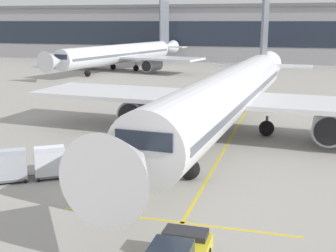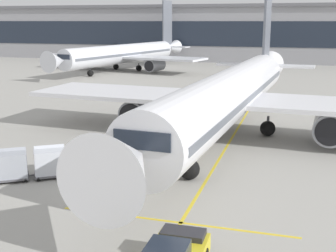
# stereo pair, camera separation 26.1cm
# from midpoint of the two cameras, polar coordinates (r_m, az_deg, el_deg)

# --- Properties ---
(ground_plane) EXTENTS (600.00, 600.00, 0.00)m
(ground_plane) POSITION_cam_midpoint_polar(r_m,az_deg,el_deg) (27.17, -8.50, -7.60)
(ground_plane) COLOR #9E9B93
(parked_airplane) EXTENTS (36.17, 46.51, 15.31)m
(parked_airplane) POSITION_cam_midpoint_polar(r_m,az_deg,el_deg) (38.09, 8.31, 4.11)
(parked_airplane) COLOR white
(parked_airplane) RESTS_ON ground
(belt_loader) EXTENTS (4.88, 4.59, 2.63)m
(belt_loader) POSITION_cam_midpoint_polar(r_m,az_deg,el_deg) (30.81, -3.58, -3.35)
(belt_loader) COLOR gold
(belt_loader) RESTS_ON ground
(baggage_cart_lead) EXTENTS (2.71, 2.44, 1.91)m
(baggage_cart_lead) POSITION_cam_midpoint_polar(r_m,az_deg,el_deg) (29.57, -9.89, -3.86)
(baggage_cart_lead) COLOR #515156
(baggage_cart_lead) RESTS_ON ground
(baggage_cart_second) EXTENTS (2.71, 2.44, 1.91)m
(baggage_cart_second) POSITION_cam_midpoint_polar(r_m,az_deg,el_deg) (29.14, -14.55, -4.36)
(baggage_cart_second) COLOR #515156
(baggage_cart_second) RESTS_ON ground
(baggage_cart_third) EXTENTS (2.71, 2.44, 1.91)m
(baggage_cart_third) POSITION_cam_midpoint_polar(r_m,az_deg,el_deg) (29.19, -19.17, -4.65)
(baggage_cart_third) COLOR #515156
(baggage_cart_third) RESTS_ON ground
(ground_crew_by_loader) EXTENTS (0.54, 0.36, 1.74)m
(ground_crew_by_loader) POSITION_cam_midpoint_polar(r_m,az_deg,el_deg) (30.83, -9.92, -3.16)
(ground_crew_by_loader) COLOR #333847
(ground_crew_by_loader) RESTS_ON ground
(ground_crew_by_carts) EXTENTS (0.57, 0.27, 1.74)m
(ground_crew_by_carts) POSITION_cam_midpoint_polar(r_m,az_deg,el_deg) (31.45, -7.11, -2.73)
(ground_crew_by_carts) COLOR #333847
(ground_crew_by_carts) RESTS_ON ground
(ground_crew_marshaller) EXTENTS (0.56, 0.32, 1.74)m
(ground_crew_marshaller) POSITION_cam_midpoint_polar(r_m,az_deg,el_deg) (32.39, -9.11, -2.32)
(ground_crew_marshaller) COLOR #514C42
(ground_crew_marshaller) RESTS_ON ground
(safety_cone_engine_keepout) EXTENTS (0.70, 0.70, 0.79)m
(safety_cone_engine_keepout) POSITION_cam_midpoint_polar(r_m,az_deg,el_deg) (39.15, -3.16, -0.38)
(safety_cone_engine_keepout) COLOR black
(safety_cone_engine_keepout) RESTS_ON ground
(safety_cone_wingtip) EXTENTS (0.61, 0.61, 0.69)m
(safety_cone_wingtip) POSITION_cam_midpoint_polar(r_m,az_deg,el_deg) (40.08, 0.01, -0.11)
(safety_cone_wingtip) COLOR black
(safety_cone_wingtip) RESTS_ON ground
(safety_cone_nose_mark) EXTENTS (0.71, 0.71, 0.80)m
(safety_cone_nose_mark) POSITION_cam_midpoint_polar(r_m,az_deg,el_deg) (37.87, -5.53, -0.89)
(safety_cone_nose_mark) COLOR black
(safety_cone_nose_mark) RESTS_ON ground
(apron_guidance_line_lead_in) EXTENTS (0.20, 110.00, 0.01)m
(apron_guidance_line_lead_in) POSITION_cam_midpoint_polar(r_m,az_deg,el_deg) (38.00, 8.34, -1.52)
(apron_guidance_line_lead_in) COLOR yellow
(apron_guidance_line_lead_in) RESTS_ON ground
(apron_guidance_line_stop_bar) EXTENTS (12.00, 0.20, 0.01)m
(apron_guidance_line_stop_bar) POSITION_cam_midpoint_polar(r_m,az_deg,el_deg) (22.41, 1.18, -12.12)
(apron_guidance_line_stop_bar) COLOR yellow
(apron_guidance_line_stop_bar) RESTS_ON ground
(terminal_building) EXTENTS (133.97, 20.54, 13.37)m
(terminal_building) POSITION_cam_midpoint_polar(r_m,az_deg,el_deg) (115.79, 7.43, 11.69)
(terminal_building) COLOR #939399
(terminal_building) RESTS_ON ground
(distant_airplane) EXTENTS (33.49, 42.17, 13.99)m
(distant_airplane) POSITION_cam_midpoint_polar(r_m,az_deg,el_deg) (88.81, -5.48, 9.12)
(distant_airplane) COLOR silver
(distant_airplane) RESTS_ON ground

